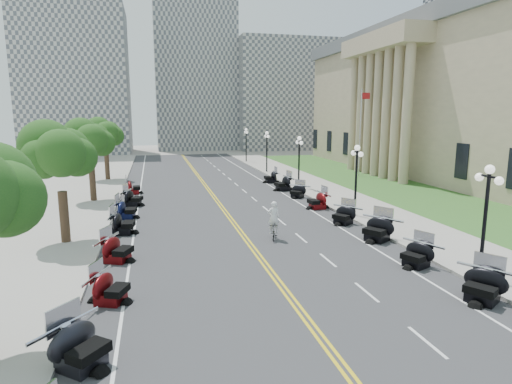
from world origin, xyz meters
TOP-DOWN VIEW (x-y plane):
  - ground at (0.00, 0.00)m, footprint 160.00×160.00m
  - road at (0.00, 10.00)m, footprint 16.00×90.00m
  - centerline_yellow_a at (-0.12, 10.00)m, footprint 0.12×90.00m
  - centerline_yellow_b at (0.12, 10.00)m, footprint 0.12×90.00m
  - edge_line_north at (6.40, 10.00)m, footprint 0.12×90.00m
  - edge_line_south at (-6.40, 10.00)m, footprint 0.12×90.00m
  - lane_dash_3 at (3.20, -12.00)m, footprint 0.12×2.00m
  - lane_dash_4 at (3.20, -8.00)m, footprint 0.12×2.00m
  - lane_dash_5 at (3.20, -4.00)m, footprint 0.12×2.00m
  - lane_dash_6 at (3.20, 0.00)m, footprint 0.12×2.00m
  - lane_dash_7 at (3.20, 4.00)m, footprint 0.12×2.00m
  - lane_dash_8 at (3.20, 8.00)m, footprint 0.12×2.00m
  - lane_dash_9 at (3.20, 12.00)m, footprint 0.12×2.00m
  - lane_dash_10 at (3.20, 16.00)m, footprint 0.12×2.00m
  - lane_dash_11 at (3.20, 20.00)m, footprint 0.12×2.00m
  - lane_dash_12 at (3.20, 24.00)m, footprint 0.12×2.00m
  - lane_dash_13 at (3.20, 28.00)m, footprint 0.12×2.00m
  - lane_dash_14 at (3.20, 32.00)m, footprint 0.12×2.00m
  - lane_dash_15 at (3.20, 36.00)m, footprint 0.12×2.00m
  - lane_dash_16 at (3.20, 40.00)m, footprint 0.12×2.00m
  - lane_dash_17 at (3.20, 44.00)m, footprint 0.12×2.00m
  - lane_dash_18 at (3.20, 48.00)m, footprint 0.12×2.00m
  - lane_dash_19 at (3.20, 52.00)m, footprint 0.12×2.00m
  - sidewalk_north at (10.50, 10.00)m, footprint 5.00×90.00m
  - sidewalk_south at (-10.50, 10.00)m, footprint 5.00×90.00m
  - lawn at (17.50, 18.00)m, footprint 9.00×60.00m
  - civic_building at (32.00, 22.00)m, footprint 26.00×51.00m
  - distant_block_a at (-18.00, 62.00)m, footprint 18.00×14.00m
  - distant_block_b at (4.00, 68.00)m, footprint 16.00×12.00m
  - distant_block_c at (22.00, 65.00)m, footprint 20.00×14.00m
  - street_lamp_1 at (8.60, -8.00)m, footprint 0.50×1.20m
  - street_lamp_2 at (8.60, 4.00)m, footprint 0.50×1.20m
  - street_lamp_3 at (8.60, 16.00)m, footprint 0.50×1.20m
  - street_lamp_4 at (8.60, 28.00)m, footprint 0.50×1.20m
  - street_lamp_5 at (8.60, 40.00)m, footprint 0.50×1.20m
  - flagpole at (18.00, 22.00)m, footprint 1.10×0.20m
  - tree_2 at (-10.00, 2.00)m, footprint 4.80×4.80m
  - tree_3 at (-10.00, 14.00)m, footprint 4.80×4.80m
  - tree_4 at (-10.00, 26.00)m, footprint 4.80×4.80m
  - motorcycle_n_3 at (7.12, -9.86)m, footprint 2.85×2.85m
  - motorcycle_n_4 at (6.93, -5.82)m, footprint 2.50×2.50m
  - motorcycle_n_5 at (7.25, -1.56)m, footprint 3.02×3.02m
  - motorcycle_n_6 at (7.01, 2.43)m, footprint 2.65×2.65m
  - motorcycle_n_7 at (7.07, 7.22)m, footprint 2.15×2.15m
  - motorcycle_n_8 at (7.02, 11.75)m, footprint 2.50×2.50m
  - motorcycle_n_9 at (6.84, 15.45)m, footprint 2.43×2.43m
  - motorcycle_n_10 at (6.96, 20.26)m, footprint 2.01×2.01m
  - motorcycle_s_3 at (-7.30, -10.89)m, footprint 2.95×2.95m
  - motorcycle_s_4 at (-6.88, -6.58)m, footprint 2.46×2.46m
  - motorcycle_s_5 at (-6.97, -1.72)m, footprint 2.65×2.65m
  - motorcycle_s_6 at (-7.02, 3.38)m, footprint 2.39×2.39m
  - motorcycle_s_7 at (-7.04, 7.38)m, footprint 2.32×2.32m
  - motorcycle_s_8 at (-6.75, 11.58)m, footprint 2.59×2.59m
  - motorcycle_s_9 at (-6.96, 16.97)m, footprint 2.08×2.08m
  - bicycle at (1.56, 0.17)m, footprint 0.90×1.68m
  - cyclist_rider at (1.56, 0.17)m, footprint 0.69×0.46m

SIDE VIEW (x-z plane):
  - ground at x=0.00m, z-range 0.00..0.00m
  - road at x=0.00m, z-range 0.00..0.01m
  - centerline_yellow_a at x=-0.12m, z-range 0.01..0.01m
  - centerline_yellow_b at x=0.12m, z-range 0.01..0.01m
  - edge_line_north at x=6.40m, z-range 0.01..0.01m
  - edge_line_south at x=-6.40m, z-range 0.01..0.01m
  - lane_dash_3 at x=3.20m, z-range 0.01..0.01m
  - lane_dash_4 at x=3.20m, z-range 0.01..0.01m
  - lane_dash_5 at x=3.20m, z-range 0.01..0.01m
  - lane_dash_6 at x=3.20m, z-range 0.01..0.01m
  - lane_dash_7 at x=3.20m, z-range 0.01..0.01m
  - lane_dash_8 at x=3.20m, z-range 0.01..0.01m
  - lane_dash_9 at x=3.20m, z-range 0.01..0.01m
  - lane_dash_10 at x=3.20m, z-range 0.01..0.01m
  - lane_dash_11 at x=3.20m, z-range 0.01..0.01m
  - lane_dash_12 at x=3.20m, z-range 0.01..0.01m
  - lane_dash_13 at x=3.20m, z-range 0.01..0.01m
  - lane_dash_14 at x=3.20m, z-range 0.01..0.01m
  - lane_dash_15 at x=3.20m, z-range 0.01..0.01m
  - lane_dash_16 at x=3.20m, z-range 0.01..0.01m
  - lane_dash_17 at x=3.20m, z-range 0.01..0.01m
  - lane_dash_18 at x=3.20m, z-range 0.01..0.01m
  - lane_dash_19 at x=3.20m, z-range 0.01..0.01m
  - lawn at x=17.50m, z-range 0.00..0.10m
  - sidewalk_north at x=10.50m, z-range 0.00..0.15m
  - sidewalk_south at x=-10.50m, z-range 0.00..0.15m
  - bicycle at x=1.56m, z-range 0.00..0.97m
  - motorcycle_n_8 at x=7.02m, z-range 0.00..1.24m
  - motorcycle_s_4 at x=-6.88m, z-range 0.00..1.32m
  - motorcycle_n_4 at x=6.93m, z-range 0.00..1.33m
  - motorcycle_n_6 at x=7.01m, z-range 0.00..1.34m
  - motorcycle_n_10 at x=6.96m, z-range 0.00..1.38m
  - motorcycle_s_5 at x=-6.97m, z-range 0.00..1.40m
  - motorcycle_s_9 at x=-6.96m, z-range 0.00..1.40m
  - motorcycle_s_7 at x=-7.04m, z-range 0.00..1.42m
  - motorcycle_n_7 at x=7.07m, z-range 0.00..1.42m
  - motorcycle_s_8 at x=-6.75m, z-range 0.00..1.44m
  - motorcycle_n_3 at x=7.12m, z-range 0.00..1.45m
  - motorcycle_s_3 at x=-7.30m, z-range 0.00..1.47m
  - motorcycle_s_6 at x=-7.02m, z-range 0.00..1.48m
  - motorcycle_n_5 at x=7.25m, z-range 0.00..1.53m
  - motorcycle_n_9 at x=6.84m, z-range 0.00..1.54m
  - cyclist_rider at x=1.56m, z-range 0.97..2.87m
  - street_lamp_1 at x=8.60m, z-range 0.15..5.05m
  - street_lamp_2 at x=8.60m, z-range 0.15..5.05m
  - street_lamp_3 at x=8.60m, z-range 0.15..5.05m
  - street_lamp_4 at x=8.60m, z-range 0.15..5.05m
  - street_lamp_5 at x=8.60m, z-range 0.15..5.05m
  - tree_2 at x=-10.00m, z-range 0.15..9.35m
  - tree_3 at x=-10.00m, z-range 0.15..9.35m
  - tree_4 at x=-10.00m, z-range 0.15..9.35m
  - flagpole at x=18.00m, z-range 0.00..10.00m
  - civic_building at x=32.00m, z-range 0.00..17.80m
  - distant_block_c at x=22.00m, z-range 0.00..22.00m
  - distant_block_a at x=-18.00m, z-range 0.00..26.00m
  - distant_block_b at x=4.00m, z-range 0.00..30.00m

